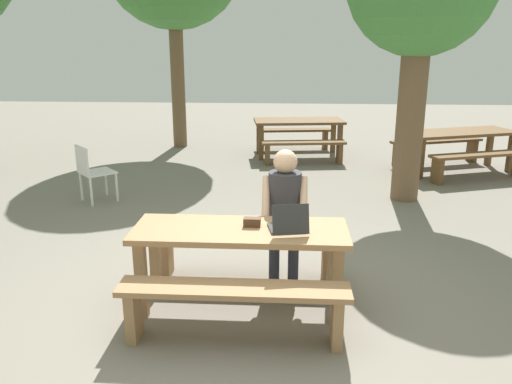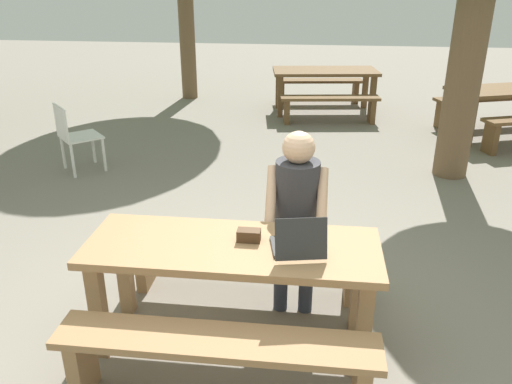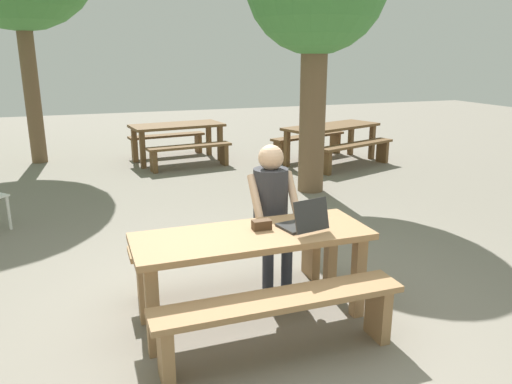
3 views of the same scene
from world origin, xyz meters
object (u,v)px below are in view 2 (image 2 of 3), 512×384
object	(u,v)px
picnic_table_front	(233,261)
small_pouch	(249,235)
person_seated	(297,205)
plastic_chair	(75,136)
picnic_table_mid	(325,76)
laptop	(298,243)

from	to	relation	value
picnic_table_front	small_pouch	size ratio (longest dim) A/B	12.50
picnic_table_front	person_seated	size ratio (longest dim) A/B	1.41
picnic_table_front	person_seated	xyz separation A→B (m)	(0.37, 0.54, 0.16)
picnic_table_front	person_seated	world-z (taller)	person_seated
picnic_table_front	plastic_chair	world-z (taller)	plastic_chair
picnic_table_mid	laptop	bearing A→B (deg)	-99.23
laptop	picnic_table_mid	xyz separation A→B (m)	(0.19, 6.21, -0.17)
laptop	plastic_chair	xyz separation A→B (m)	(-2.80, 2.97, -0.34)
picnic_table_mid	small_pouch	bearing A→B (deg)	-102.17
picnic_table_front	small_pouch	distance (m)	0.20
person_seated	plastic_chair	world-z (taller)	person_seated
plastic_chair	picnic_table_mid	xyz separation A→B (m)	(2.99, 3.24, 0.17)
picnic_table_front	plastic_chair	size ratio (longest dim) A/B	2.20
laptop	person_seated	size ratio (longest dim) A/B	0.28
picnic_table_mid	plastic_chair	bearing A→B (deg)	-140.19
person_seated	picnic_table_front	bearing A→B (deg)	-124.73
laptop	small_pouch	world-z (taller)	laptop
person_seated	plastic_chair	distance (m)	3.66
person_seated	plastic_chair	xyz separation A→B (m)	(-2.77, 2.38, -0.32)
small_pouch	picnic_table_mid	world-z (taller)	small_pouch
person_seated	picnic_table_mid	bearing A→B (deg)	87.67
person_seated	picnic_table_mid	size ratio (longest dim) A/B	0.71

